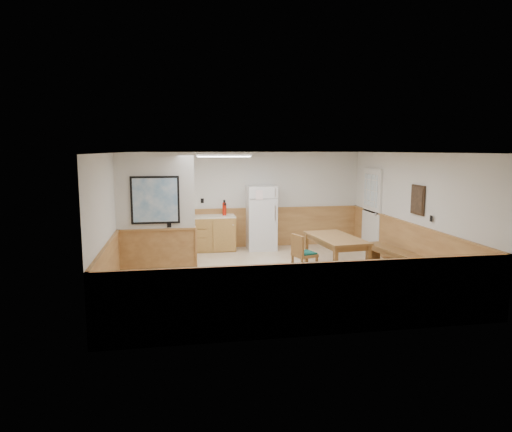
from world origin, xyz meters
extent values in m
plane|color=#C4AC8D|center=(0.00, 0.00, 0.00)|extent=(6.00, 6.00, 0.00)
cube|color=white|center=(0.00, 0.00, 2.50)|extent=(6.00, 6.00, 0.02)
cube|color=silver|center=(0.00, 3.00, 1.25)|extent=(6.00, 0.02, 2.50)
cube|color=silver|center=(3.00, 0.00, 1.25)|extent=(0.02, 6.00, 2.50)
cube|color=silver|center=(-3.00, 0.00, 1.25)|extent=(0.02, 6.00, 2.50)
cube|color=tan|center=(0.00, 2.98, 0.50)|extent=(6.00, 0.04, 1.00)
cube|color=tan|center=(2.98, 0.00, 0.50)|extent=(0.04, 6.00, 1.00)
cube|color=tan|center=(-2.98, 0.00, 0.50)|extent=(0.04, 6.00, 1.00)
cube|color=silver|center=(-2.25, 0.20, 1.75)|extent=(1.50, 0.15, 1.50)
cube|color=tan|center=(-2.25, 0.20, 0.50)|extent=(1.50, 0.17, 1.00)
cube|color=black|center=(-2.25, 0.10, 1.60)|extent=(0.92, 0.03, 0.92)
cube|color=white|center=(-2.25, 0.09, 1.60)|extent=(0.84, 0.01, 0.84)
cube|color=#A27C39|center=(-1.10, 2.68, 0.43)|extent=(1.40, 0.60, 0.86)
cube|color=#A27C39|center=(-2.57, 2.68, 0.43)|extent=(0.06, 0.60, 0.86)
cube|color=#A27C39|center=(-1.83, 2.68, 0.43)|extent=(0.06, 0.60, 0.86)
cube|color=beige|center=(-1.50, 2.68, 0.88)|extent=(2.20, 0.60, 0.04)
cube|color=beige|center=(-1.50, 2.98, 0.95)|extent=(2.20, 0.02, 0.10)
cube|color=silver|center=(2.97, 1.90, 1.02)|extent=(0.05, 1.02, 2.15)
cube|color=silver|center=(2.96, 1.90, 1.02)|extent=(0.04, 0.90, 2.05)
cube|color=silver|center=(2.94, 1.90, 1.55)|extent=(0.02, 0.76, 0.80)
cube|color=silver|center=(-2.10, 2.98, 1.55)|extent=(0.80, 0.03, 1.00)
cube|color=silver|center=(-2.10, 2.96, 1.55)|extent=(0.70, 0.01, 0.90)
cube|color=#302013|center=(2.97, -0.30, 1.55)|extent=(0.03, 0.50, 0.60)
cube|color=black|center=(2.95, -0.30, 1.55)|extent=(0.01, 0.42, 0.52)
cube|color=silver|center=(-0.80, 1.30, 2.45)|extent=(1.20, 0.30, 0.08)
cube|color=white|center=(-0.80, 1.30, 2.40)|extent=(1.15, 0.25, 0.01)
cube|color=silver|center=(0.29, 2.63, 0.82)|extent=(0.74, 0.72, 1.65)
cube|color=silver|center=(0.58, 2.27, 1.50)|extent=(0.03, 0.02, 0.21)
cube|color=silver|center=(0.58, 2.27, 0.99)|extent=(0.03, 0.02, 0.39)
cube|color=brown|center=(1.42, 0.17, 0.72)|extent=(0.98, 1.72, 0.05)
cube|color=brown|center=(1.42, 0.17, 0.65)|extent=(0.87, 1.61, 0.10)
cube|color=brown|center=(1.15, -0.62, 0.35)|extent=(0.08, 0.08, 0.70)
cube|color=brown|center=(1.00, 0.90, 0.35)|extent=(0.08, 0.08, 0.70)
cube|color=brown|center=(1.85, -0.56, 0.35)|extent=(0.08, 0.08, 0.70)
cube|color=brown|center=(1.70, 0.96, 0.35)|extent=(0.08, 0.08, 0.70)
cube|color=brown|center=(2.70, 0.11, 0.42)|extent=(0.60, 1.73, 0.05)
cube|color=brown|center=(2.70, -0.69, 0.20)|extent=(0.36, 0.11, 0.40)
cube|color=brown|center=(2.70, 0.91, 0.20)|extent=(0.36, 0.11, 0.40)
cube|color=brown|center=(0.71, 0.04, 0.42)|extent=(0.53, 0.53, 0.06)
cube|color=#0E4836|center=(0.71, 0.04, 0.47)|extent=(0.47, 0.47, 0.03)
cube|color=brown|center=(0.54, -0.01, 0.65)|extent=(0.18, 0.41, 0.40)
cube|color=#0E4836|center=(0.38, -0.07, 0.65)|extent=(0.13, 0.34, 0.34)
cube|color=brown|center=(0.60, -0.18, 0.20)|extent=(0.05, 0.05, 0.39)
cube|color=brown|center=(0.49, 0.16, 0.20)|extent=(0.05, 0.05, 0.39)
cube|color=brown|center=(0.94, -0.07, 0.20)|extent=(0.05, 0.05, 0.39)
cube|color=brown|center=(0.83, 0.27, 0.20)|extent=(0.05, 0.05, 0.39)
cylinder|color=#B81909|center=(-0.66, 2.69, 1.06)|extent=(0.12, 0.12, 0.32)
cylinder|color=black|center=(-0.66, 2.69, 1.26)|extent=(0.05, 0.05, 0.07)
cylinder|color=#1B952B|center=(-2.16, 2.65, 1.03)|extent=(0.08, 0.08, 0.25)
camera|label=1|loc=(-1.82, -8.78, 2.56)|focal=32.00mm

